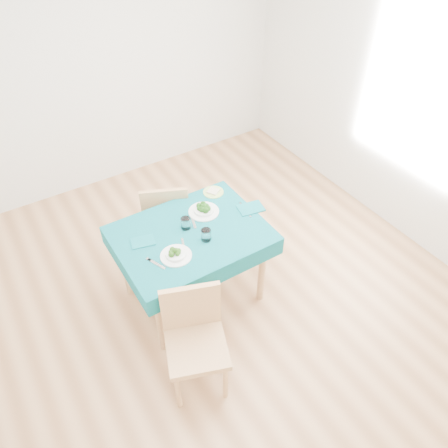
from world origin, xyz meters
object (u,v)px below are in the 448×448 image
bowl_near (176,253)px  bowl_far (204,209)px  chair_far (166,207)px  chair_near (196,340)px  table (193,266)px  side_plate (213,192)px

bowl_near → bowl_far: 0.54m
chair_far → bowl_near: size_ratio=4.37×
chair_near → bowl_near: chair_near is taller
table → chair_far: bearing=82.2°
chair_near → bowl_far: 1.10m
bowl_far → chair_near: bearing=-123.5°
side_plate → table: bearing=-140.4°
chair_near → chair_far: size_ratio=1.01×
chair_near → chair_far: 1.46m
chair_far → bowl_near: chair_far is taller
table → bowl_near: bowl_near is taller
table → chair_near: bearing=-117.3°
bowl_near → side_plate: bearing=39.0°
chair_far → bowl_far: 0.59m
table → bowl_near: 0.50m
table → bowl_near: bearing=-142.1°
chair_near → chair_far: chair_near is taller
table → chair_far: chair_far is taller
table → chair_near: 0.83m
side_plate → bowl_near: bearing=-141.0°
table → chair_near: size_ratio=1.11×
chair_far → side_plate: (0.33, -0.32, 0.25)m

